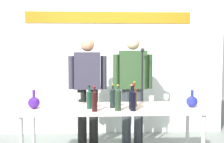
% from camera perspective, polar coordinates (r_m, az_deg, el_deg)
% --- Properties ---
extents(back_wall, '(4.18, 0.11, 3.00)m').
position_cam_1_polar(back_wall, '(4.92, -0.73, 4.46)').
color(back_wall, white).
rests_on(back_wall, ground).
extents(display_table, '(2.27, 0.68, 0.78)m').
position_cam_1_polar(display_table, '(3.51, 0.12, -8.43)').
color(display_table, beige).
rests_on(display_table, ground).
extents(decanter_blue_left, '(0.14, 0.14, 0.23)m').
position_cam_1_polar(decanter_blue_left, '(3.53, -16.04, -6.25)').
color(decanter_blue_left, '#471D8F').
rests_on(decanter_blue_left, display_table).
extents(decanter_blue_right, '(0.14, 0.14, 0.22)m').
position_cam_1_polar(decanter_blue_right, '(3.63, 16.41, -5.99)').
color(decanter_blue_right, '#232A96').
rests_on(decanter_blue_right, display_table).
extents(presenter_left, '(0.58, 0.22, 1.70)m').
position_cam_1_polar(presenter_left, '(4.19, -5.13, -2.82)').
color(presenter_left, black).
rests_on(presenter_left, ground).
extents(presenter_right, '(0.61, 0.22, 1.72)m').
position_cam_1_polar(presenter_right, '(4.21, 4.36, -2.53)').
color(presenter_right, '#2F373D').
rests_on(presenter_right, ground).
extents(wine_bottle_0, '(0.07, 0.07, 0.30)m').
position_cam_1_polar(wine_bottle_0, '(3.35, 4.15, -5.62)').
color(wine_bottle_0, black).
rests_on(wine_bottle_0, display_table).
extents(wine_bottle_1, '(0.08, 0.08, 0.30)m').
position_cam_1_polar(wine_bottle_1, '(3.43, 0.22, -5.42)').
color(wine_bottle_1, black).
rests_on(wine_bottle_1, display_table).
extents(wine_bottle_2, '(0.07, 0.07, 0.29)m').
position_cam_1_polar(wine_bottle_2, '(3.39, -4.76, -5.69)').
color(wine_bottle_2, '#123A27').
rests_on(wine_bottle_2, display_table).
extents(wine_bottle_3, '(0.07, 0.07, 0.32)m').
position_cam_1_polar(wine_bottle_3, '(3.26, 4.45, -5.94)').
color(wine_bottle_3, black).
rests_on(wine_bottle_3, display_table).
extents(wine_bottle_4, '(0.07, 0.07, 0.32)m').
position_cam_1_polar(wine_bottle_4, '(3.55, 4.69, -5.05)').
color(wine_bottle_4, '#4E2F16').
rests_on(wine_bottle_4, display_table).
extents(wine_bottle_5, '(0.07, 0.07, 0.31)m').
position_cam_1_polar(wine_bottle_5, '(3.23, -3.66, -6.05)').
color(wine_bottle_5, black).
rests_on(wine_bottle_5, display_table).
extents(wine_bottle_6, '(0.07, 0.07, 0.31)m').
position_cam_1_polar(wine_bottle_6, '(3.26, 1.25, -5.82)').
color(wine_bottle_6, '#223726').
rests_on(wine_bottle_6, display_table).
extents(wine_glass_left_0, '(0.06, 0.06, 0.14)m').
position_cam_1_polar(wine_glass_left_0, '(3.34, -11.36, -6.34)').
color(wine_glass_left_0, white).
rests_on(wine_glass_left_0, display_table).
extents(wine_glass_left_1, '(0.07, 0.07, 0.13)m').
position_cam_1_polar(wine_glass_left_1, '(3.79, -10.99, -5.19)').
color(wine_glass_left_1, white).
rests_on(wine_glass_left_1, display_table).
extents(wine_glass_left_2, '(0.07, 0.07, 0.16)m').
position_cam_1_polar(wine_glass_left_2, '(3.64, -7.07, -5.16)').
color(wine_glass_left_2, white).
rests_on(wine_glass_left_2, display_table).
extents(wine_glass_right_0, '(0.07, 0.07, 0.16)m').
position_cam_1_polar(wine_glass_right_0, '(3.67, 13.66, -5.22)').
color(wine_glass_right_0, white).
rests_on(wine_glass_right_0, display_table).
extents(wine_glass_right_1, '(0.07, 0.07, 0.14)m').
position_cam_1_polar(wine_glass_right_1, '(3.68, 11.29, -5.26)').
color(wine_glass_right_1, white).
rests_on(wine_glass_right_1, display_table).
extents(wine_glass_right_2, '(0.06, 0.06, 0.15)m').
position_cam_1_polar(wine_glass_right_2, '(3.49, 8.26, -5.85)').
color(wine_glass_right_2, white).
rests_on(wine_glass_right_2, display_table).
extents(microphone_stand, '(0.20, 0.20, 1.54)m').
position_cam_1_polar(microphone_stand, '(4.09, 6.29, -9.53)').
color(microphone_stand, black).
rests_on(microphone_stand, ground).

